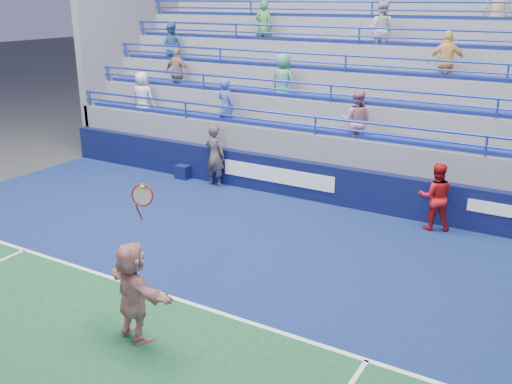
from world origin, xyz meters
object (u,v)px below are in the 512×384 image
Objects in this scene: tennis_player at (133,291)px; line_judge at (215,155)px; judge_chair at (184,171)px; ball_girl at (435,197)px.

tennis_player is 1.49× the size of line_judge.
judge_chair is 0.28× the size of tennis_player.
tennis_player is (4.80, -7.62, 0.63)m from judge_chair.
tennis_player is at bearing 119.44° from line_judge.
line_judge is 6.64m from ball_girl.
line_judge is 1.11× the size of ball_girl.
ball_girl is (6.64, -0.13, -0.09)m from line_judge.
tennis_player reaches higher than line_judge.
ball_girl reaches higher than judge_chair.
line_judge is (-3.54, 7.54, 0.07)m from tennis_player.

